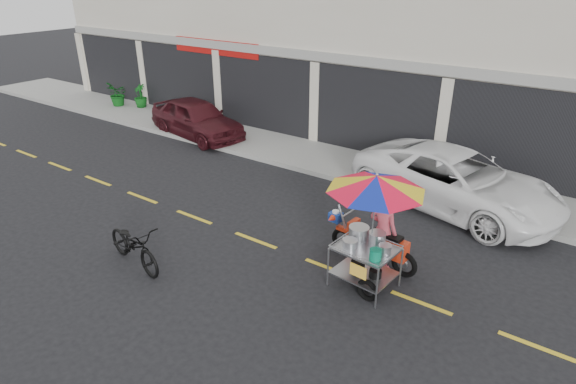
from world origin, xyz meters
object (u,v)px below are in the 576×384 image
Objects in this scene: white_pickup at (456,180)px; near_bicycle at (134,245)px; maroon_sedan at (197,118)px; food_vendor_rig at (376,211)px.

white_pickup is 2.92× the size of near_bicycle.
maroon_sedan is 2.24× the size of near_bicycle.
maroon_sedan reaches higher than near_bicycle.
white_pickup reaches higher than near_bicycle.
near_bicycle is at bearing -144.68° from food_vendor_rig.
food_vendor_rig reaches higher than white_pickup.
food_vendor_rig reaches higher than near_bicycle.
near_bicycle is at bearing 158.77° from white_pickup.
food_vendor_rig reaches higher than maroon_sedan.
food_vendor_rig is (9.35, -4.49, 0.81)m from maroon_sedan.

